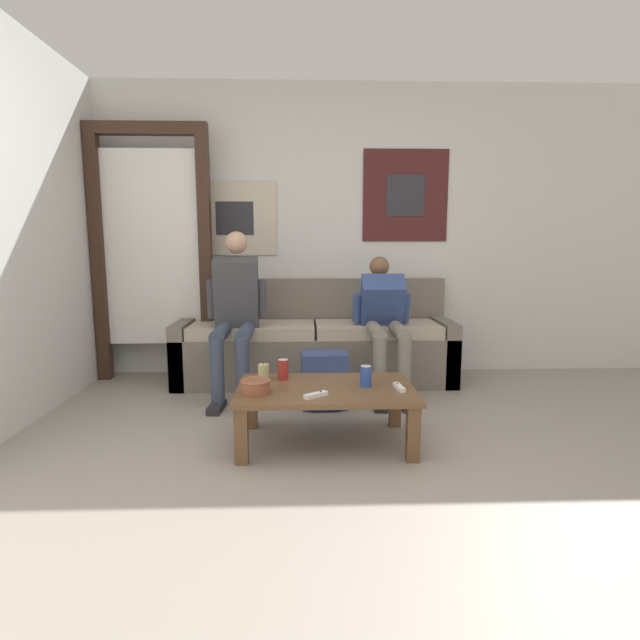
% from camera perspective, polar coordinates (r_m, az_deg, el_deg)
% --- Properties ---
extents(ground_plane, '(18.00, 18.00, 0.00)m').
position_cam_1_polar(ground_plane, '(2.36, 0.61, -20.98)').
color(ground_plane, gray).
extents(wall_back, '(10.00, 0.07, 2.55)m').
position_cam_1_polar(wall_back, '(4.53, -0.77, 10.08)').
color(wall_back, silver).
rests_on(wall_back, ground_plane).
extents(door_frame, '(1.00, 0.10, 2.15)m').
position_cam_1_polar(door_frame, '(4.50, -18.68, 8.64)').
color(door_frame, '#382319').
rests_on(door_frame, ground_plane).
extents(couch, '(2.32, 0.67, 0.86)m').
position_cam_1_polar(couch, '(4.29, -0.60, -3.00)').
color(couch, '#70665B').
rests_on(couch, ground_plane).
extents(coffee_table, '(1.03, 0.64, 0.34)m').
position_cam_1_polar(coffee_table, '(2.95, 0.63, -8.70)').
color(coffee_table, brown).
rests_on(coffee_table, ground_plane).
extents(person_seated_adult, '(0.47, 0.82, 1.27)m').
position_cam_1_polar(person_seated_adult, '(3.90, -9.68, 1.41)').
color(person_seated_adult, '#384256').
rests_on(person_seated_adult, ground_plane).
extents(person_seated_teen, '(0.47, 0.95, 1.06)m').
position_cam_1_polar(person_seated_teen, '(3.96, 7.37, 0.27)').
color(person_seated_teen, gray).
rests_on(person_seated_teen, ground_plane).
extents(backpack, '(0.34, 0.28, 0.40)m').
position_cam_1_polar(backpack, '(3.61, 0.50, -7.01)').
color(backpack, navy).
rests_on(backpack, ground_plane).
extents(ceramic_bowl, '(0.17, 0.17, 0.08)m').
position_cam_1_polar(ceramic_bowl, '(2.83, -7.34, -7.43)').
color(ceramic_bowl, brown).
rests_on(ceramic_bowl, coffee_table).
extents(pillar_candle, '(0.07, 0.07, 0.11)m').
position_cam_1_polar(pillar_candle, '(3.09, -6.45, -5.93)').
color(pillar_candle, tan).
rests_on(pillar_candle, coffee_table).
extents(drink_can_blue, '(0.07, 0.07, 0.12)m').
position_cam_1_polar(drink_can_blue, '(2.94, 5.26, -6.42)').
color(drink_can_blue, '#28479E').
rests_on(drink_can_blue, coffee_table).
extents(drink_can_red, '(0.07, 0.07, 0.12)m').
position_cam_1_polar(drink_can_red, '(3.09, -4.23, -5.64)').
color(drink_can_red, maroon).
rests_on(drink_can_red, coffee_table).
extents(game_controller_near_left, '(0.05, 0.15, 0.03)m').
position_cam_1_polar(game_controller_near_left, '(2.92, 9.02, -7.60)').
color(game_controller_near_left, white).
rests_on(game_controller_near_left, coffee_table).
extents(game_controller_near_right, '(0.14, 0.11, 0.03)m').
position_cam_1_polar(game_controller_near_right, '(2.74, -0.46, -8.57)').
color(game_controller_near_right, white).
rests_on(game_controller_near_right, coffee_table).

